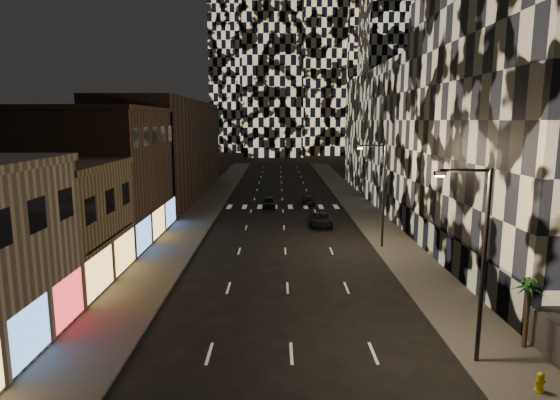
{
  "coord_description": "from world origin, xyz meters",
  "views": [
    {
      "loc": [
        -0.66,
        -10.16,
        11.21
      ],
      "look_at": [
        -0.51,
        20.23,
        6.0
      ],
      "focal_mm": 30.0,
      "sensor_mm": 36.0,
      "label": 1
    }
  ],
  "objects_px": {
    "car_dark_midlane": "(269,202)",
    "car_dark_oncoming": "(309,200)",
    "streetlight_far": "(381,188)",
    "car_dark_rightlane": "(321,220)",
    "streetlight_near": "(479,253)",
    "fire_hydrant": "(540,382)",
    "palm_tree": "(529,291)"
  },
  "relations": [
    {
      "from": "car_dark_midlane",
      "to": "car_dark_rightlane",
      "type": "distance_m",
      "value": 12.32
    },
    {
      "from": "streetlight_far",
      "to": "fire_hydrant",
      "type": "xyz_separation_m",
      "value": [
        1.8,
        -22.52,
        -4.8
      ]
    },
    {
      "from": "car_dark_rightlane",
      "to": "palm_tree",
      "type": "relative_size",
      "value": 1.4
    },
    {
      "from": "streetlight_near",
      "to": "car_dark_midlane",
      "type": "bearing_deg",
      "value": 104.31
    },
    {
      "from": "streetlight_far",
      "to": "car_dark_oncoming",
      "type": "relative_size",
      "value": 2.2
    },
    {
      "from": "streetlight_near",
      "to": "fire_hydrant",
      "type": "relative_size",
      "value": 10.63
    },
    {
      "from": "car_dark_oncoming",
      "to": "fire_hydrant",
      "type": "xyz_separation_m",
      "value": [
        6.66,
        -44.38,
        -0.04
      ]
    },
    {
      "from": "car_dark_rightlane",
      "to": "palm_tree",
      "type": "xyz_separation_m",
      "value": [
        7.5,
        -27.37,
        2.37
      ]
    },
    {
      "from": "car_dark_rightlane",
      "to": "car_dark_midlane",
      "type": "bearing_deg",
      "value": 119.37
    },
    {
      "from": "car_dark_oncoming",
      "to": "fire_hydrant",
      "type": "relative_size",
      "value": 4.83
    },
    {
      "from": "streetlight_near",
      "to": "car_dark_midlane",
      "type": "relative_size",
      "value": 2.22
    },
    {
      "from": "streetlight_near",
      "to": "streetlight_far",
      "type": "height_order",
      "value": "same"
    },
    {
      "from": "streetlight_near",
      "to": "car_dark_rightlane",
      "type": "bearing_deg",
      "value": 98.64
    },
    {
      "from": "car_dark_oncoming",
      "to": "palm_tree",
      "type": "relative_size",
      "value": 1.16
    },
    {
      "from": "car_dark_oncoming",
      "to": "fire_hydrant",
      "type": "height_order",
      "value": "car_dark_oncoming"
    },
    {
      "from": "streetlight_near",
      "to": "fire_hydrant",
      "type": "distance_m",
      "value": 5.71
    },
    {
      "from": "car_dark_midlane",
      "to": "car_dark_oncoming",
      "type": "bearing_deg",
      "value": 23.94
    },
    {
      "from": "car_dark_oncoming",
      "to": "palm_tree",
      "type": "distance_m",
      "value": 41.41
    },
    {
      "from": "fire_hydrant",
      "to": "streetlight_near",
      "type": "bearing_deg",
      "value": 125.57
    },
    {
      "from": "streetlight_far",
      "to": "fire_hydrant",
      "type": "relative_size",
      "value": 10.63
    },
    {
      "from": "car_dark_rightlane",
      "to": "streetlight_far",
      "type": "bearing_deg",
      "value": -61.73
    },
    {
      "from": "streetlight_far",
      "to": "palm_tree",
      "type": "distance_m",
      "value": 19.1
    },
    {
      "from": "streetlight_near",
      "to": "car_dark_rightlane",
      "type": "xyz_separation_m",
      "value": [
        -4.35,
        28.67,
        -4.67
      ]
    },
    {
      "from": "car_dark_midlane",
      "to": "fire_hydrant",
      "type": "bearing_deg",
      "value": -73.85
    },
    {
      "from": "car_dark_midlane",
      "to": "car_dark_rightlane",
      "type": "height_order",
      "value": "car_dark_midlane"
    },
    {
      "from": "car_dark_rightlane",
      "to": "fire_hydrant",
      "type": "height_order",
      "value": "car_dark_rightlane"
    },
    {
      "from": "car_dark_oncoming",
      "to": "palm_tree",
      "type": "bearing_deg",
      "value": 103.06
    },
    {
      "from": "streetlight_far",
      "to": "car_dark_rightlane",
      "type": "bearing_deg",
      "value": 116.66
    },
    {
      "from": "car_dark_oncoming",
      "to": "palm_tree",
      "type": "xyz_separation_m",
      "value": [
        8.0,
        -40.55,
        2.46
      ]
    },
    {
      "from": "car_dark_midlane",
      "to": "car_dark_oncoming",
      "type": "distance_m",
      "value": 5.72
    },
    {
      "from": "streetlight_far",
      "to": "car_dark_oncoming",
      "type": "height_order",
      "value": "streetlight_far"
    },
    {
      "from": "streetlight_far",
      "to": "car_dark_midlane",
      "type": "relative_size",
      "value": 2.22
    }
  ]
}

